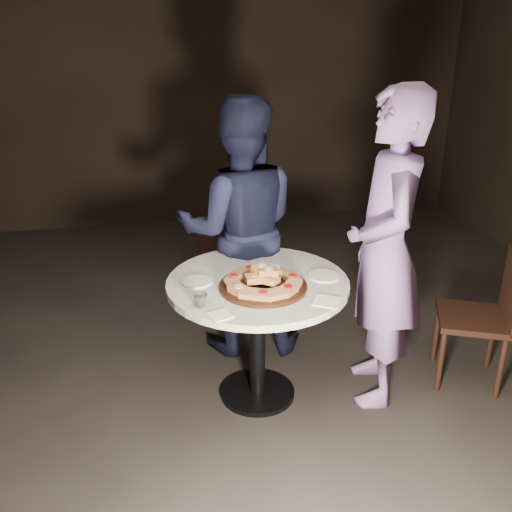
# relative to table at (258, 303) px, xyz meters

# --- Properties ---
(floor) EXTENTS (7.00, 7.00, 0.00)m
(floor) POSITION_rel_table_xyz_m (-0.03, -0.11, -0.64)
(floor) COLOR black
(floor) RESTS_ON ground
(table) EXTENTS (1.23, 1.23, 0.78)m
(table) POSITION_rel_table_xyz_m (0.00, 0.00, 0.00)
(table) COLOR black
(table) RESTS_ON ground
(serving_board) EXTENTS (0.54, 0.54, 0.02)m
(serving_board) POSITION_rel_table_xyz_m (0.01, -0.11, 0.16)
(serving_board) COLOR black
(serving_board) RESTS_ON table
(focaccia_pile) EXTENTS (0.43, 0.44, 0.12)m
(focaccia_pile) POSITION_rel_table_xyz_m (0.01, -0.11, 0.20)
(focaccia_pile) COLOR #AD7243
(focaccia_pile) RESTS_ON serving_board
(plate_left) EXTENTS (0.22, 0.22, 0.01)m
(plate_left) POSITION_rel_table_xyz_m (-0.34, 0.04, 0.15)
(plate_left) COLOR white
(plate_left) RESTS_ON table
(plate_right) EXTENTS (0.24, 0.24, 0.01)m
(plate_right) POSITION_rel_table_xyz_m (0.38, -0.03, 0.15)
(plate_right) COLOR white
(plate_right) RESTS_ON table
(water_glass) EXTENTS (0.08, 0.08, 0.07)m
(water_glass) POSITION_rel_table_xyz_m (-0.35, -0.25, 0.18)
(water_glass) COLOR silver
(water_glass) RESTS_ON table
(napkin_near) EXTENTS (0.14, 0.14, 0.01)m
(napkin_near) POSITION_rel_table_xyz_m (-0.27, -0.37, 0.15)
(napkin_near) COLOR white
(napkin_near) RESTS_ON table
(napkin_far) EXTENTS (0.18, 0.18, 0.01)m
(napkin_far) POSITION_rel_table_xyz_m (0.30, -0.33, 0.15)
(napkin_far) COLOR white
(napkin_far) RESTS_ON table
(chair_far) EXTENTS (0.48, 0.50, 0.82)m
(chair_far) POSITION_rel_table_xyz_m (-0.03, 1.12, -0.17)
(chair_far) COLOR black
(chair_far) RESTS_ON ground
(chair_right) EXTENTS (0.55, 0.54, 0.87)m
(chair_right) POSITION_rel_table_xyz_m (1.43, -0.11, -0.13)
(chair_right) COLOR black
(chair_right) RESTS_ON ground
(diner_navy) EXTENTS (0.92, 0.76, 1.74)m
(diner_navy) POSITION_rel_table_xyz_m (-0.00, 0.62, 0.23)
(diner_navy) COLOR #141732
(diner_navy) RESTS_ON ground
(diner_teal) EXTENTS (0.58, 0.76, 1.87)m
(diner_teal) POSITION_rel_table_xyz_m (0.72, -0.08, 0.30)
(diner_teal) COLOR #8167A6
(diner_teal) RESTS_ON ground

